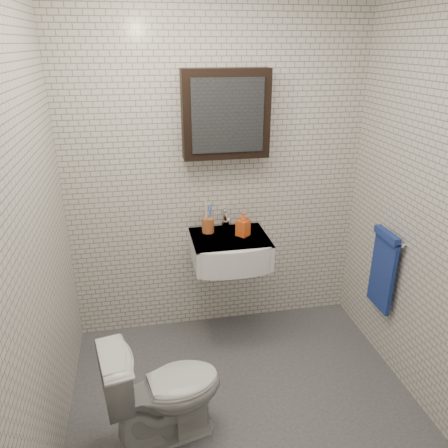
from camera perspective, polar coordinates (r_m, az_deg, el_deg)
name	(u,v)px	position (r m, az deg, el deg)	size (l,w,h in m)	color
ground	(246,407)	(3.02, 2.88, -22.80)	(2.20, 2.00, 0.01)	#45474C
room_shell	(252,189)	(2.23, 3.61, 4.63)	(2.22, 2.02, 2.51)	silver
washbasin	(231,251)	(3.17, 0.89, -3.52)	(0.55, 0.50, 0.20)	white
faucet	(226,220)	(3.28, 0.20, 0.50)	(0.06, 0.20, 0.15)	silver
mirror_cabinet	(226,114)	(3.07, 0.24, 14.14)	(0.60, 0.15, 0.60)	black
towel_rail	(383,267)	(3.21, 20.10, -5.29)	(0.09, 0.30, 0.58)	silver
toothbrush_cup	(208,224)	(3.22, -2.11, -0.04)	(0.11, 0.11, 0.25)	#AE582B
soap_bottle	(243,224)	(3.15, 2.50, 0.00)	(0.08, 0.08, 0.18)	orange
toilet	(164,390)	(2.66, -7.85, -20.65)	(0.37, 0.66, 0.67)	silver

